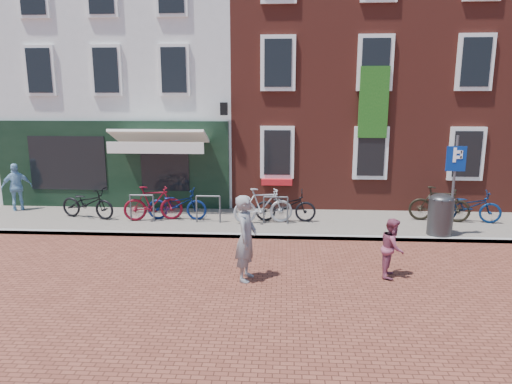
# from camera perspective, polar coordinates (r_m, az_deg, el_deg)

# --- Properties ---
(ground) EXTENTS (80.00, 80.00, 0.00)m
(ground) POSITION_cam_1_polar(r_m,az_deg,el_deg) (12.43, 0.01, -5.86)
(ground) COLOR brown
(sidewalk) EXTENTS (24.00, 3.00, 0.10)m
(sidewalk) POSITION_cam_1_polar(r_m,az_deg,el_deg) (13.84, 4.55, -3.84)
(sidewalk) COLOR slate
(sidewalk) RESTS_ON ground
(building_stucco) EXTENTS (8.00, 8.00, 9.00)m
(building_stucco) POSITION_cam_1_polar(r_m,az_deg,el_deg) (19.69, -13.74, 13.61)
(building_stucco) COLOR silver
(building_stucco) RESTS_ON ground
(building_brick_mid) EXTENTS (6.00, 8.00, 10.00)m
(building_brick_mid) POSITION_cam_1_polar(r_m,az_deg,el_deg) (18.90, 7.69, 15.44)
(building_brick_mid) COLOR maroon
(building_brick_mid) RESTS_ON ground
(building_brick_right) EXTENTS (6.00, 8.00, 10.00)m
(building_brick_right) POSITION_cam_1_polar(r_m,az_deg,el_deg) (20.21, 25.47, 14.19)
(building_brick_right) COLOR maroon
(building_brick_right) RESTS_ON ground
(litter_bin) EXTENTS (0.66, 0.66, 1.21)m
(litter_bin) POSITION_cam_1_polar(r_m,az_deg,el_deg) (13.27, 22.07, -2.37)
(litter_bin) COLOR #363739
(litter_bin) RESTS_ON sidewalk
(parking_sign) EXTENTS (0.50, 0.08, 2.70)m
(parking_sign) POSITION_cam_1_polar(r_m,az_deg,el_deg) (13.00, 23.56, 2.19)
(parking_sign) COLOR #4C4C4F
(parking_sign) RESTS_ON sidewalk
(woman) EXTENTS (0.53, 0.72, 1.81)m
(woman) POSITION_cam_1_polar(r_m,az_deg,el_deg) (9.50, -1.25, -5.78)
(woman) COLOR gray
(woman) RESTS_ON ground
(boy) EXTENTS (0.63, 0.73, 1.28)m
(boy) POSITION_cam_1_polar(r_m,az_deg,el_deg) (10.16, 16.67, -6.69)
(boy) COLOR #8D4059
(boy) RESTS_ON ground
(cafe_person) EXTENTS (0.98, 0.81, 1.56)m
(cafe_person) POSITION_cam_1_polar(r_m,az_deg,el_deg) (16.86, -27.71, 0.56)
(cafe_person) COLOR #7CA8CA
(cafe_person) RESTS_ON sidewalk
(bicycle_0) EXTENTS (1.91, 1.03, 0.95)m
(bicycle_0) POSITION_cam_1_polar(r_m,az_deg,el_deg) (14.94, -20.29, -1.29)
(bicycle_0) COLOR black
(bicycle_0) RESTS_ON sidewalk
(bicycle_1) EXTENTS (1.82, 0.86, 1.06)m
(bicycle_1) POSITION_cam_1_polar(r_m,az_deg,el_deg) (14.09, -12.72, -1.38)
(bicycle_1) COLOR maroon
(bicycle_1) RESTS_ON sidewalk
(bicycle_2) EXTENTS (1.81, 0.64, 0.95)m
(bicycle_2) POSITION_cam_1_polar(r_m,az_deg,el_deg) (14.07, -9.84, -1.50)
(bicycle_2) COLOR #091A4D
(bicycle_2) RESTS_ON sidewalk
(bicycle_3) EXTENTS (1.82, 0.81, 1.06)m
(bicycle_3) POSITION_cam_1_polar(r_m,az_deg,el_deg) (13.45, 0.89, -1.72)
(bicycle_3) COLOR #A2A2A4
(bicycle_3) RESTS_ON sidewalk
(bicycle_4) EXTENTS (1.82, 0.67, 0.95)m
(bicycle_4) POSITION_cam_1_polar(r_m,az_deg,el_deg) (13.68, 3.70, -1.73)
(bicycle_4) COLOR black
(bicycle_4) RESTS_ON sidewalk
(bicycle_5) EXTENTS (1.82, 0.79, 1.06)m
(bicycle_5) POSITION_cam_1_polar(r_m,az_deg,el_deg) (14.70, 21.96, -1.41)
(bicycle_5) COLOR black
(bicycle_5) RESTS_ON sidewalk
(bicycle_6) EXTENTS (1.91, 1.01, 0.95)m
(bicycle_6) POSITION_cam_1_polar(r_m,az_deg,el_deg) (15.02, 25.02, -1.61)
(bicycle_6) COLOR #07214E
(bicycle_6) RESTS_ON sidewalk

